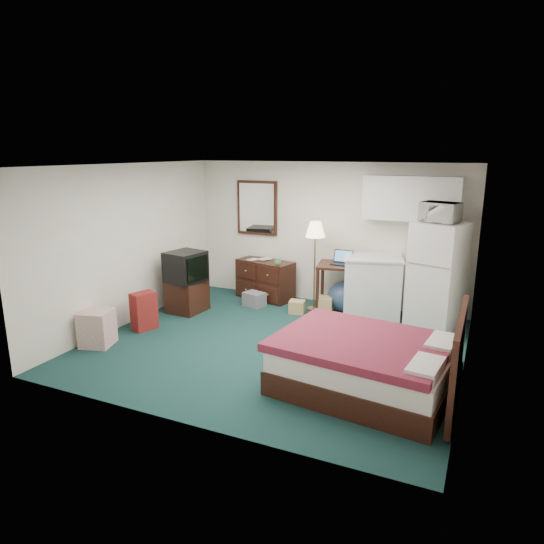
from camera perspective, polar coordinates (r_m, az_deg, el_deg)
The scene contains 25 objects.
floor at distance 6.98m, azimuth 0.30°, elevation -8.54°, with size 5.00×4.50×0.01m, color #132D32.
ceiling at distance 6.44m, azimuth 0.33°, elevation 12.45°, with size 5.00×4.50×0.01m, color white.
walls at distance 6.60m, azimuth 0.32°, elevation 1.53°, with size 5.01×4.51×2.50m.
mirror at distance 9.08m, azimuth -1.76°, elevation 7.55°, with size 0.80×0.06×1.00m, color white, non-canonical shape.
upper_cabinets at distance 8.07m, azimuth 16.09°, elevation 8.33°, with size 1.50×0.35×0.70m, color white, non-canonical shape.
headboard at distance 5.53m, azimuth 21.00°, elevation -9.64°, with size 0.06×1.56×1.00m, color black, non-canonical shape.
dresser at distance 8.98m, azimuth -0.79°, elevation -0.90°, with size 1.06×0.48×0.72m, color black, non-canonical shape.
floor_lamp at distance 8.29m, azimuth 5.03°, elevation 0.67°, with size 0.33×0.33×1.53m, color tan, non-canonical shape.
desk at distance 8.30m, azimuth 7.72°, elevation -1.88°, with size 0.66×0.66×0.84m, color black, non-canonical shape.
exercise_ball at distance 8.38m, azimuth 8.35°, elevation -2.87°, with size 0.52×0.52×0.52m, color navy.
kitchen_counter at distance 8.16m, azimuth 11.67°, elevation -1.80°, with size 0.90×0.68×0.98m, color white, non-canonical shape.
fridge at distance 7.70m, azimuth 18.83°, elevation -0.59°, with size 0.69×0.69×1.66m, color silver, non-canonical shape.
bed at distance 5.74m, azimuth 10.84°, elevation -10.71°, with size 1.89×1.48×0.61m, color #591922, non-canonical shape.
tv_stand at distance 8.42m, azimuth -9.97°, elevation -2.78°, with size 0.54×0.59×0.54m, color black, non-canonical shape.
suitcase at distance 7.71m, azimuth -14.84°, elevation -4.46°, with size 0.23×0.36×0.59m, color #5E0E02, non-canonical shape.
retail_box at distance 7.31m, azimuth -19.89°, elevation -6.23°, with size 0.41×0.41×0.51m, color silver, non-canonical shape.
file_bin at distance 8.60m, azimuth -2.09°, elevation -3.23°, with size 0.36×0.27×0.25m, color slate, non-canonical shape.
cardboard_box_a at distance 8.25m, azimuth 2.97°, elevation -4.11°, with size 0.26×0.22×0.22m, color olive, non-canonical shape.
cardboard_box_b at distance 8.24m, azimuth 6.27°, elevation -3.94°, with size 0.25×0.29×0.29m, color olive, non-canonical shape.
laptop at distance 8.14m, azimuth 8.16°, elevation 1.64°, with size 0.33×0.26×0.22m, color black, non-canonical shape.
crt_tv at distance 8.25m, azimuth -10.14°, elevation 0.63°, with size 0.55×0.59×0.51m, color black, non-canonical shape.
microwave at distance 7.53m, azimuth 19.18°, elevation 6.91°, with size 0.53×0.29×0.36m, color silver.
book_a at distance 8.98m, azimuth -2.59°, elevation 2.14°, with size 0.15×0.02×0.21m, color olive.
book_b at distance 9.01m, azimuth -1.20°, elevation 2.30°, with size 0.18×0.02×0.24m, color olive.
mug at distance 8.53m, azimuth 0.68°, elevation 1.20°, with size 0.12×0.09×0.12m, color #4B8948.
Camera 1 is at (2.62, -5.88, 2.69)m, focal length 32.00 mm.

